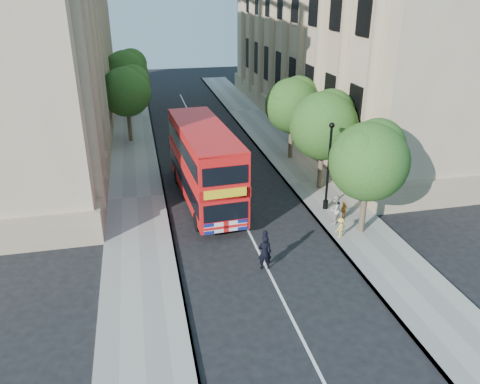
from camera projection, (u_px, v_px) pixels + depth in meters
ground at (272, 277)px, 21.08m from camera, size 120.00×120.00×0.00m
pavement_right at (313, 183)px, 31.13m from camera, size 3.50×80.00×0.12m
pavement_left at (137, 198)px, 28.84m from camera, size 3.50×80.00×0.12m
building_right at (348, 24)px, 41.64m from camera, size 12.00×38.00×18.00m
building_left at (17, 29)px, 36.14m from camera, size 12.00×38.00×18.00m
tree_right_near at (370, 157)px, 23.24m from camera, size 4.00×4.00×6.08m
tree_right_mid at (324, 122)px, 28.52m from camera, size 4.20×4.20×6.37m
tree_right_far at (293, 102)px, 33.93m from camera, size 4.00×4.00×6.15m
tree_left_far at (126, 89)px, 37.78m from camera, size 4.00×4.00×6.30m
tree_left_back at (126, 70)px, 44.82m from camera, size 4.20×4.20×6.65m
lamp_post at (328, 170)px, 26.42m from camera, size 0.32×0.32×5.16m
double_decker_bus at (204, 163)px, 27.51m from camera, size 3.24×10.05×4.58m
box_van at (195, 162)px, 31.14m from camera, size 2.33×4.89×2.71m
police_constable at (265, 252)px, 21.41m from camera, size 0.67×0.48×1.73m
woman_pedestrian at (335, 210)px, 25.33m from camera, size 1.01×0.95×1.65m
child_a at (344, 210)px, 25.93m from camera, size 0.67×0.52×1.06m
child_b at (341, 227)px, 24.06m from camera, size 0.80×0.67×1.08m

